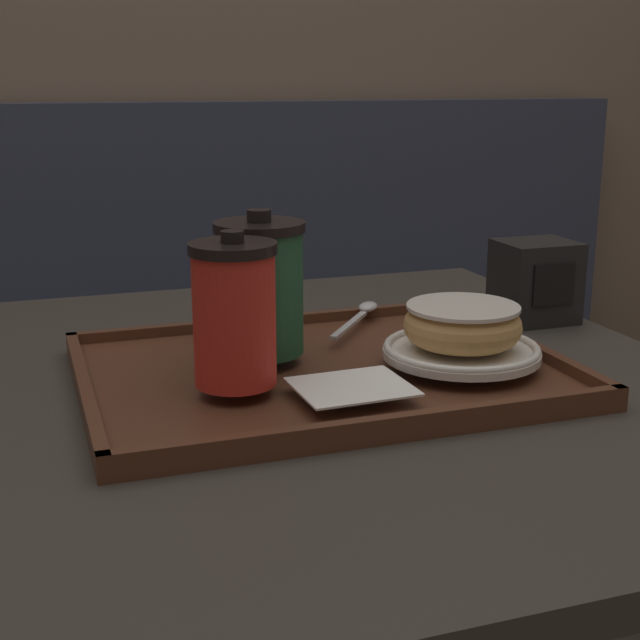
{
  "coord_description": "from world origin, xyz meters",
  "views": [
    {
      "loc": [
        -0.3,
        -0.83,
        1.05
      ],
      "look_at": [
        -0.01,
        -0.01,
        0.81
      ],
      "focal_mm": 50.0,
      "sensor_mm": 36.0,
      "label": 1
    }
  ],
  "objects": [
    {
      "name": "plate_with_chocolate_donut",
      "position": [
        0.12,
        -0.05,
        0.78
      ],
      "size": [
        0.16,
        0.16,
        0.01
      ],
      "color": "white",
      "rests_on": "serving_tray"
    },
    {
      "name": "booth_bench",
      "position": [
        0.18,
        0.87,
        0.32
      ],
      "size": [
        1.71,
        0.44,
        1.0
      ],
      "color": "#33384C",
      "rests_on": "ground_plane"
    },
    {
      "name": "coffee_cup_rear",
      "position": [
        -0.07,
        0.03,
        0.84
      ],
      "size": [
        0.09,
        0.09,
        0.15
      ],
      "color": "#235638",
      "rests_on": "serving_tray"
    },
    {
      "name": "cafe_table",
      "position": [
        0.0,
        0.0,
        0.57
      ],
      "size": [
        0.78,
        0.89,
        0.75
      ],
      "color": "#38332D",
      "rests_on": "ground_plane"
    },
    {
      "name": "napkin_dispenser",
      "position": [
        0.32,
        0.12,
        0.8
      ],
      "size": [
        0.09,
        0.08,
        0.1
      ],
      "color": "black",
      "rests_on": "cafe_table"
    },
    {
      "name": "napkin_paper",
      "position": [
        -0.02,
        -0.11,
        0.77
      ],
      "size": [
        0.11,
        0.09,
        0.0
      ],
      "rotation": [
        0.0,
        0.0,
        0.04
      ],
      "color": "white",
      "rests_on": "serving_tray"
    },
    {
      "name": "serving_tray",
      "position": [
        -0.01,
        -0.01,
        0.75
      ],
      "size": [
        0.48,
        0.36,
        0.02
      ],
      "color": "#512D1E",
      "rests_on": "cafe_table"
    },
    {
      "name": "coffee_cup_front",
      "position": [
        -0.12,
        -0.06,
        0.84
      ],
      "size": [
        0.08,
        0.08,
        0.14
      ],
      "color": "red",
      "rests_on": "serving_tray"
    },
    {
      "name": "wall_behind",
      "position": [
        0.0,
        1.1,
        1.2
      ],
      "size": [
        8.0,
        0.05,
        2.4
      ],
      "color": "#7A6656",
      "rests_on": "ground_plane"
    },
    {
      "name": "donut_chocolate_glazed",
      "position": [
        0.12,
        -0.05,
        0.8
      ],
      "size": [
        0.12,
        0.12,
        0.04
      ],
      "color": "tan",
      "rests_on": "plate_with_chocolate_donut"
    },
    {
      "name": "spoon",
      "position": [
        0.09,
        0.13,
        0.77
      ],
      "size": [
        0.11,
        0.13,
        0.01
      ],
      "rotation": [
        0.0,
        0.0,
        0.9
      ],
      "color": "silver",
      "rests_on": "serving_tray"
    }
  ]
}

